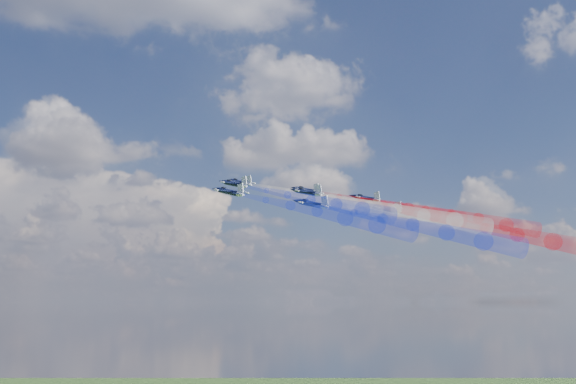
{
  "coord_description": "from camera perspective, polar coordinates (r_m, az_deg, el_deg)",
  "views": [
    {
      "loc": [
        -37.77,
        -127.97,
        117.75
      ],
      "look_at": [
        -17.66,
        19.46,
        143.71
      ],
      "focal_mm": 39.53,
      "sensor_mm": 36.0,
      "label": 1
    }
  ],
  "objects": [
    {
      "name": "jet_center_third",
      "position": [
        145.55,
        1.7,
        -0.03
      ],
      "size": [
        13.36,
        13.88,
        5.88
      ],
      "primitive_type": null,
      "rotation": [
        0.26,
        -0.05,
        0.64
      ],
      "color": "black"
    },
    {
      "name": "jet_outer_left",
      "position": [
        131.08,
        -5.34,
        0.02
      ],
      "size": [
        13.36,
        13.88,
        5.88
      ],
      "primitive_type": null,
      "rotation": [
        0.26,
        -0.05,
        0.64
      ],
      "color": "black"
    },
    {
      "name": "trail_center_third",
      "position": [
        129.15,
        9.65,
        -1.55
      ],
      "size": [
        27.4,
        34.76,
        14.2
      ],
      "primitive_type": null,
      "rotation": [
        0.26,
        -0.05,
        0.64
      ],
      "color": "white"
    },
    {
      "name": "trail_inner_right",
      "position": [
        146.66,
        8.61,
        -1.16
      ],
      "size": [
        27.4,
        34.76,
        14.2
      ],
      "primitive_type": null,
      "rotation": [
        0.26,
        -0.05,
        0.64
      ],
      "color": "red"
    },
    {
      "name": "jet_rear_left",
      "position": [
        130.35,
        2.11,
        -1.07
      ],
      "size": [
        13.36,
        13.88,
        5.88
      ],
      "primitive_type": null,
      "rotation": [
        0.26,
        -0.05,
        0.64
      ],
      "color": "black"
    },
    {
      "name": "jet_inner_right",
      "position": [
        163.25,
        1.62,
        0.17
      ],
      "size": [
        13.36,
        13.88,
        5.88
      ],
      "primitive_type": null,
      "rotation": [
        0.26,
        -0.05,
        0.64
      ],
      "color": "black"
    },
    {
      "name": "trail_lead",
      "position": [
        146.57,
        1.85,
        -0.34
      ],
      "size": [
        27.4,
        34.76,
        14.2
      ],
      "primitive_type": null,
      "rotation": [
        0.26,
        -0.05,
        0.64
      ],
      "color": "white"
    },
    {
      "name": "trail_rear_left",
      "position": [
        114.35,
        11.17,
        -2.94
      ],
      "size": [
        27.4,
        34.76,
        14.2
      ],
      "primitive_type": null,
      "rotation": [
        0.26,
        -0.05,
        0.64
      ],
      "color": "#1A2EE1"
    },
    {
      "name": "trail_outer_left",
      "position": [
        112.48,
        2.61,
        -1.73
      ],
      "size": [
        27.4,
        34.76,
        14.2
      ],
      "primitive_type": null,
      "rotation": [
        0.26,
        -0.05,
        0.64
      ],
      "color": "#1A2EE1"
    },
    {
      "name": "jet_lead",
      "position": [
        165.2,
        -4.37,
        0.89
      ],
      "size": [
        13.36,
        13.88,
        5.88
      ],
      "primitive_type": null,
      "rotation": [
        0.26,
        -0.05,
        0.64
      ],
      "color": "black"
    },
    {
      "name": "jet_outer_right",
      "position": [
        163.99,
        6.97,
        -0.55
      ],
      "size": [
        13.36,
        13.88,
        5.88
      ],
      "primitive_type": null,
      "rotation": [
        0.26,
        -0.05,
        0.64
      ],
      "color": "black"
    },
    {
      "name": "trail_rear_right",
      "position": [
        133.06,
        17.32,
        -3.12
      ],
      "size": [
        27.4,
        34.76,
        14.2
      ],
      "primitive_type": null,
      "rotation": [
        0.26,
        -0.05,
        0.64
      ],
      "color": "red"
    },
    {
      "name": "jet_inner_left",
      "position": [
        147.93,
        -4.91,
        0.74
      ],
      "size": [
        13.36,
        13.88,
        5.88
      ],
      "primitive_type": null,
      "rotation": [
        0.26,
        -0.05,
        0.64
      ],
      "color": "black"
    },
    {
      "name": "trail_inner_left",
      "position": [
        129.27,
        2.07,
        -0.67
      ],
      "size": [
        27.4,
        34.76,
        14.2
      ],
      "primitive_type": null,
      "rotation": [
        0.26,
        -0.05,
        0.64
      ],
      "color": "#1A2EE1"
    },
    {
      "name": "trail_outer_right",
      "position": [
        149.37,
        14.44,
        -1.92
      ],
      "size": [
        27.4,
        34.76,
        14.2
      ],
      "primitive_type": null,
      "rotation": [
        0.26,
        -0.05,
        0.64
      ],
      "color": "red"
    },
    {
      "name": "jet_rear_right",
      "position": [
        146.79,
        8.71,
        -1.49
      ],
      "size": [
        13.36,
        13.88,
        5.88
      ],
      "primitive_type": null,
      "rotation": [
        0.26,
        -0.05,
        0.64
      ],
      "color": "black"
    }
  ]
}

